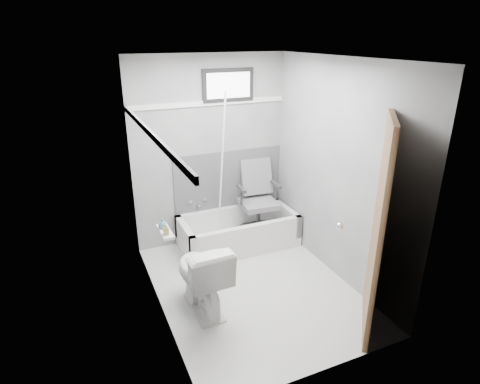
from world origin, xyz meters
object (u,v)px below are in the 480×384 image
bathtub (238,231)px  soap_bottle_a (166,229)px  office_chair (259,199)px  door (426,241)px  soap_bottle_b (162,223)px  toilet (201,275)px

bathtub → soap_bottle_a: soap_bottle_a is taller
office_chair → door: (0.44, -2.26, 0.41)m
soap_bottle_b → bathtub: bearing=38.3°
toilet → soap_bottle_b: size_ratio=7.70×
office_chair → toilet: bearing=-132.2°
office_chair → soap_bottle_b: 1.81m
door → toilet: bearing=144.0°
office_chair → soap_bottle_a: size_ratio=9.57×
door → soap_bottle_b: (-1.92, 1.29, -0.04)m
soap_bottle_b → toilet: bearing=-21.2°
bathtub → door: door is taller
toilet → door: bearing=142.0°
toilet → soap_bottle_b: soap_bottle_b is taller
bathtub → office_chair: office_chair is taller
bathtub → soap_bottle_b: soap_bottle_b is taller
bathtub → office_chair: size_ratio=1.59×
toilet → soap_bottle_b: (-0.32, 0.12, 0.58)m
office_chair → soap_bottle_b: office_chair is taller
soap_bottle_a → door: bearing=-30.8°
door → soap_bottle_b: door is taller
toilet → soap_bottle_a: size_ratio=7.89×
toilet → door: door is taller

